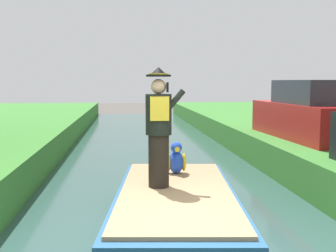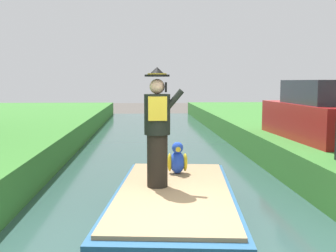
# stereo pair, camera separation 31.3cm
# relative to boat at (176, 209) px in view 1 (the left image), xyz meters

# --- Properties ---
(boat) EXTENTS (2.22, 4.36, 0.61)m
(boat) POSITION_rel_boat_xyz_m (0.00, 0.00, 0.00)
(boat) COLOR #23517A
(boat) RESTS_ON canal_water
(person_pirate) EXTENTS (0.61, 0.42, 1.85)m
(person_pirate) POSITION_rel_boat_xyz_m (-0.24, 0.18, 1.23)
(person_pirate) COLOR black
(person_pirate) RESTS_ON boat
(parrot_plush) EXTENTS (0.36, 0.35, 0.57)m
(parrot_plush) POSITION_rel_boat_xyz_m (0.14, 1.08, 0.55)
(parrot_plush) COLOR blue
(parrot_plush) RESTS_ON boat
(parked_car_red) EXTENTS (1.90, 4.08, 1.50)m
(parked_car_red) POSITION_rel_boat_xyz_m (4.07, 4.13, 1.10)
(parked_car_red) COLOR red
(parked_car_red) RESTS_ON grass_bank_far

